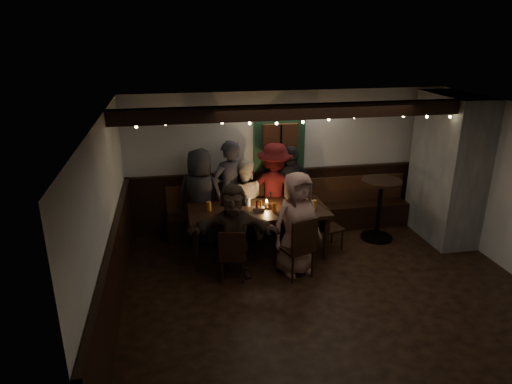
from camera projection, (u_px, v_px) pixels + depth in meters
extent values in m
cube|color=black|center=(329.00, 293.00, 6.68)|extent=(6.00, 5.00, 0.01)
cube|color=black|center=(340.00, 116.00, 5.78)|extent=(6.00, 5.00, 0.01)
cube|color=silver|center=(289.00, 161.00, 8.54)|extent=(6.00, 0.01, 2.60)
cube|color=silver|center=(106.00, 227.00, 5.71)|extent=(0.01, 5.00, 2.60)
cube|color=black|center=(288.00, 198.00, 8.77)|extent=(6.00, 0.05, 1.10)
cube|color=black|center=(115.00, 279.00, 5.97)|extent=(0.05, 5.00, 1.10)
cube|color=slate|center=(448.00, 168.00, 8.08)|extent=(0.70, 1.40, 2.60)
cube|color=black|center=(291.00, 219.00, 8.65)|extent=(4.60, 0.45, 0.45)
cube|color=#3F2314|center=(289.00, 192.00, 8.66)|extent=(4.60, 0.06, 0.50)
cube|color=#1F472D|center=(279.00, 144.00, 8.33)|extent=(0.95, 0.04, 1.00)
cube|color=#3F2314|center=(280.00, 144.00, 8.27)|extent=(0.64, 0.12, 0.76)
cube|color=black|center=(316.00, 111.00, 6.75)|extent=(6.00, 0.16, 0.22)
sphere|color=#FFE599|center=(136.00, 127.00, 6.32)|extent=(0.04, 0.04, 0.04)
sphere|color=#FFE599|center=(165.00, 124.00, 6.38)|extent=(0.04, 0.04, 0.04)
sphere|color=#FFE599|center=(194.00, 123.00, 6.45)|extent=(0.04, 0.04, 0.04)
sphere|color=#FFE599|center=(222.00, 123.00, 6.53)|extent=(0.04, 0.04, 0.04)
sphere|color=#FFE599|center=(250.00, 123.00, 6.60)|extent=(0.04, 0.04, 0.04)
sphere|color=#FFE599|center=(277.00, 123.00, 6.68)|extent=(0.04, 0.04, 0.04)
sphere|color=#FFE599|center=(303.00, 122.00, 6.75)|extent=(0.04, 0.04, 0.04)
sphere|color=#FFE599|center=(329.00, 119.00, 6.81)|extent=(0.04, 0.04, 0.04)
sphere|color=#FFE599|center=(354.00, 117.00, 6.87)|extent=(0.04, 0.04, 0.04)
sphere|color=#FFE599|center=(379.00, 116.00, 6.94)|extent=(0.04, 0.04, 0.04)
sphere|color=#FFE599|center=(403.00, 116.00, 7.01)|extent=(0.04, 0.04, 0.04)
sphere|color=#FFE599|center=(427.00, 117.00, 7.09)|extent=(0.04, 0.04, 0.04)
sphere|color=#FFE599|center=(450.00, 117.00, 7.16)|extent=(0.04, 0.04, 0.04)
sphere|color=#FFE599|center=(473.00, 116.00, 7.23)|extent=(0.04, 0.04, 0.04)
cube|color=black|center=(258.00, 211.00, 7.56)|extent=(2.29, 0.98, 0.07)
cylinder|color=black|center=(197.00, 249.00, 7.15)|extent=(0.08, 0.08, 0.75)
cylinder|color=black|center=(194.00, 228.00, 7.89)|extent=(0.08, 0.08, 0.75)
cylinder|color=black|center=(326.00, 239.00, 7.51)|extent=(0.08, 0.08, 0.75)
cylinder|color=black|center=(311.00, 219.00, 8.26)|extent=(0.08, 0.08, 0.75)
cylinder|color=#BF7226|center=(209.00, 206.00, 7.47)|extent=(0.08, 0.08, 0.15)
cylinder|color=#BF7226|center=(229.00, 211.00, 7.27)|extent=(0.08, 0.08, 0.15)
cylinder|color=silver|center=(248.00, 202.00, 7.66)|extent=(0.08, 0.08, 0.15)
cylinder|color=#BF7226|center=(274.00, 207.00, 7.43)|extent=(0.08, 0.08, 0.15)
cylinder|color=silver|center=(289.00, 199.00, 7.78)|extent=(0.08, 0.08, 0.15)
cylinder|color=#BF7226|center=(314.00, 205.00, 7.53)|extent=(0.08, 0.08, 0.15)
cylinder|color=white|center=(221.00, 219.00, 7.13)|extent=(0.28, 0.28, 0.02)
cube|color=#B2B2B7|center=(259.00, 209.00, 7.49)|extent=(0.17, 0.11, 0.05)
cylinder|color=#990C0C|center=(257.00, 206.00, 7.47)|extent=(0.04, 0.04, 0.17)
cylinder|color=gold|center=(261.00, 205.00, 7.48)|extent=(0.04, 0.04, 0.17)
cylinder|color=silver|center=(267.00, 205.00, 7.61)|extent=(0.05, 0.05, 0.09)
sphere|color=#FFB24C|center=(267.00, 201.00, 7.59)|extent=(0.03, 0.03, 0.03)
cube|color=black|center=(233.00, 255.00, 6.93)|extent=(0.47, 0.47, 0.04)
cube|color=black|center=(232.00, 246.00, 6.68)|extent=(0.39, 0.13, 0.44)
cylinder|color=black|center=(244.00, 262.00, 7.14)|extent=(0.03, 0.03, 0.38)
cylinder|color=black|center=(243.00, 273.00, 6.85)|extent=(0.03, 0.03, 0.38)
cylinder|color=black|center=(224.00, 262.00, 7.15)|extent=(0.03, 0.03, 0.38)
cylinder|color=black|center=(222.00, 272.00, 6.86)|extent=(0.03, 0.03, 0.38)
cube|color=black|center=(296.00, 248.00, 7.01)|extent=(0.58, 0.58, 0.04)
cube|color=black|center=(305.00, 236.00, 6.74)|extent=(0.44, 0.19, 0.52)
cylinder|color=black|center=(299.00, 254.00, 7.33)|extent=(0.04, 0.04, 0.44)
cylinder|color=black|center=(312.00, 264.00, 7.03)|extent=(0.04, 0.04, 0.44)
cylinder|color=black|center=(279.00, 260.00, 7.15)|extent=(0.04, 0.04, 0.44)
cylinder|color=black|center=(293.00, 270.00, 6.86)|extent=(0.04, 0.04, 0.44)
cube|color=black|center=(330.00, 228.00, 7.89)|extent=(0.46, 0.46, 0.04)
cube|color=black|center=(323.00, 217.00, 7.74)|extent=(0.13, 0.37, 0.43)
cylinder|color=black|center=(342.00, 240.00, 7.89)|extent=(0.03, 0.03, 0.37)
cylinder|color=black|center=(327.00, 244.00, 7.77)|extent=(0.03, 0.03, 0.37)
cylinder|color=black|center=(332.00, 234.00, 8.15)|extent=(0.03, 0.03, 0.37)
cylinder|color=black|center=(318.00, 237.00, 8.02)|extent=(0.03, 0.03, 0.37)
cylinder|color=black|center=(376.00, 237.00, 8.39)|extent=(0.57, 0.57, 0.03)
cylinder|color=black|center=(379.00, 210.00, 8.21)|extent=(0.08, 0.08, 1.11)
cylinder|color=black|center=(382.00, 181.00, 8.02)|extent=(0.71, 0.71, 0.04)
imported|color=#23232A|center=(201.00, 197.00, 7.97)|extent=(0.99, 0.82, 1.73)
imported|color=#2F2F39|center=(230.00, 191.00, 8.10)|extent=(0.79, 0.66, 1.84)
imported|color=beige|center=(244.00, 200.00, 8.18)|extent=(0.77, 0.62, 1.48)
imported|color=#450D0F|center=(275.00, 190.00, 8.27)|extent=(1.29, 1.04, 1.74)
imported|color=black|center=(291.00, 190.00, 8.36)|extent=(1.06, 0.72, 1.68)
imported|color=#36271F|center=(234.00, 232.00, 6.88)|extent=(1.45, 0.67, 1.51)
imported|color=#A77A6E|center=(297.00, 224.00, 6.98)|extent=(0.91, 0.72, 1.65)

